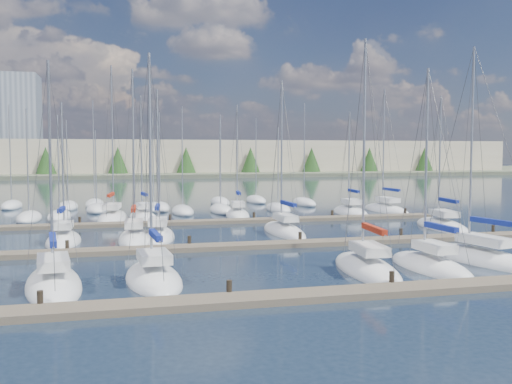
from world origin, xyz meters
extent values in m
plane|color=#1F2D3F|center=(0.00, 60.00, 0.00)|extent=(400.00, 400.00, 0.00)
cube|color=#6B5E4C|center=(0.00, 2.00, 0.15)|extent=(44.00, 1.80, 0.35)
cylinder|color=#2D261C|center=(-12.00, 2.90, 0.30)|extent=(0.26, 0.26, 1.10)
cylinder|color=#2D261C|center=(-4.00, 2.90, 0.30)|extent=(0.26, 0.26, 1.10)
cylinder|color=#2D261C|center=(4.00, 2.90, 0.30)|extent=(0.26, 0.26, 1.10)
cube|color=#6B5E4C|center=(0.00, 16.00, 0.15)|extent=(44.00, 1.80, 0.35)
cylinder|color=#2D261C|center=(-12.00, 16.90, 0.30)|extent=(0.26, 0.26, 1.10)
cylinder|color=#2D261C|center=(-4.00, 16.90, 0.30)|extent=(0.26, 0.26, 1.10)
cylinder|color=#2D261C|center=(4.00, 16.90, 0.30)|extent=(0.26, 0.26, 1.10)
cylinder|color=#2D261C|center=(12.00, 16.90, 0.30)|extent=(0.26, 0.26, 1.10)
cylinder|color=#2D261C|center=(20.00, 16.90, 0.30)|extent=(0.26, 0.26, 1.10)
cube|color=#6B5E4C|center=(0.00, 30.00, 0.15)|extent=(44.00, 1.80, 0.35)
cylinder|color=#2D261C|center=(-12.00, 30.90, 0.30)|extent=(0.26, 0.26, 1.10)
cylinder|color=#2D261C|center=(-4.00, 30.90, 0.30)|extent=(0.26, 0.26, 1.10)
cylinder|color=#2D261C|center=(4.00, 30.90, 0.30)|extent=(0.26, 0.26, 1.10)
cylinder|color=#2D261C|center=(12.00, 30.90, 0.30)|extent=(0.26, 0.26, 1.10)
cylinder|color=#2D261C|center=(20.00, 30.90, 0.30)|extent=(0.26, 0.26, 1.10)
ellipsoid|color=white|center=(-7.08, 7.20, 0.05)|extent=(3.24, 7.47, 1.60)
cube|color=silver|center=(-7.05, 6.83, 1.35)|extent=(1.68, 2.65, 0.50)
cylinder|color=#9EA0A5|center=(-7.12, 7.78, 6.35)|extent=(0.14, 0.14, 10.50)
cylinder|color=#9EA0A5|center=(-7.01, 6.25, 2.40)|extent=(0.32, 3.06, 0.10)
cube|color=navy|center=(-7.01, 6.25, 2.52)|extent=(0.50, 2.83, 0.30)
ellipsoid|color=white|center=(4.39, 22.25, 0.05)|extent=(2.47, 8.67, 1.60)
cube|color=maroon|center=(4.39, 22.25, 0.05)|extent=(1.28, 4.16, 0.12)
cube|color=silver|center=(4.39, 21.81, 1.35)|extent=(1.33, 3.04, 0.50)
cylinder|color=#9EA0A5|center=(4.38, 22.94, 6.75)|extent=(0.14, 0.14, 11.31)
cylinder|color=#9EA0A5|center=(4.40, 21.12, 2.40)|extent=(0.15, 3.63, 0.10)
cube|color=navy|center=(4.40, 21.12, 2.52)|extent=(0.35, 3.34, 0.30)
ellipsoid|color=white|center=(-9.16, 35.32, 0.05)|extent=(3.79, 9.12, 1.60)
cube|color=black|center=(-9.16, 35.32, 0.05)|extent=(1.92, 4.39, 0.12)
cube|color=silver|center=(-9.22, 34.88, 1.35)|extent=(1.86, 3.26, 0.50)
cylinder|color=#9EA0A5|center=(-9.07, 36.02, 8.06)|extent=(0.14, 0.14, 13.93)
cylinder|color=#9EA0A5|center=(-9.31, 34.18, 2.40)|extent=(0.57, 3.70, 0.10)
cube|color=maroon|center=(-9.31, 34.18, 2.52)|extent=(0.73, 3.43, 0.30)
ellipsoid|color=white|center=(-6.25, 35.19, 0.05)|extent=(3.26, 7.02, 1.60)
cube|color=silver|center=(-6.20, 34.85, 1.35)|extent=(1.63, 2.52, 0.50)
cylinder|color=#9EA0A5|center=(-6.31, 35.73, 6.63)|extent=(0.14, 0.14, 11.06)
cylinder|color=#9EA0A5|center=(-6.14, 34.32, 2.40)|extent=(0.44, 2.83, 0.10)
cube|color=navy|center=(-6.14, 34.32, 2.52)|extent=(0.62, 2.63, 0.30)
ellipsoid|color=white|center=(-12.59, 21.28, 0.05)|extent=(2.63, 6.36, 1.60)
cube|color=black|center=(-12.59, 21.28, 0.05)|extent=(1.36, 3.06, 0.12)
cube|color=silver|center=(-12.60, 20.97, 1.35)|extent=(1.40, 2.24, 0.50)
cylinder|color=#9EA0A5|center=(-12.57, 21.78, 5.64)|extent=(0.14, 0.14, 9.09)
cylinder|color=#9EA0A5|center=(-12.62, 20.47, 2.40)|extent=(0.20, 2.64, 0.10)
cube|color=navy|center=(-12.62, 20.47, 2.52)|extent=(0.39, 2.43, 0.30)
ellipsoid|color=white|center=(12.39, 8.01, 0.05)|extent=(4.41, 10.01, 1.60)
cube|color=black|center=(12.39, 8.01, 0.05)|extent=(2.22, 4.82, 0.12)
cube|color=silver|center=(12.48, 7.54, 1.35)|extent=(2.08, 3.60, 0.50)
cylinder|color=#9EA0A5|center=(12.25, 8.78, 7.02)|extent=(0.14, 0.14, 11.83)
cylinder|color=#9EA0A5|center=(12.62, 6.78, 2.40)|extent=(0.83, 4.02, 0.10)
cube|color=navy|center=(12.62, 6.78, 2.52)|extent=(0.97, 3.73, 0.30)
ellipsoid|color=white|center=(-5.75, 21.78, 0.05)|extent=(3.28, 7.29, 1.60)
cube|color=maroon|center=(-5.75, 21.78, 0.05)|extent=(1.67, 3.51, 0.12)
cube|color=silver|center=(-5.79, 21.43, 1.35)|extent=(1.64, 2.61, 0.50)
cylinder|color=#9EA0A5|center=(-5.68, 22.34, 6.22)|extent=(0.14, 0.14, 10.24)
cylinder|color=#9EA0A5|center=(-5.86, 20.87, 2.40)|extent=(0.45, 2.95, 0.10)
cube|color=navy|center=(-5.86, 20.87, 2.52)|extent=(0.62, 2.74, 0.30)
ellipsoid|color=white|center=(-11.89, 7.04, 0.05)|extent=(3.60, 8.74, 1.60)
cube|color=black|center=(-11.89, 7.04, 0.05)|extent=(1.83, 4.21, 0.12)
cube|color=silver|center=(-11.84, 6.62, 1.35)|extent=(1.78, 3.12, 0.50)
cylinder|color=#9EA0A5|center=(-11.96, 7.72, 6.07)|extent=(0.14, 0.14, 9.93)
cylinder|color=#9EA0A5|center=(-11.76, 5.95, 2.40)|extent=(0.51, 3.56, 0.10)
cube|color=navy|center=(-11.76, 5.95, 2.52)|extent=(0.68, 3.30, 0.30)
ellipsoid|color=white|center=(15.59, 34.74, 0.05)|extent=(3.53, 8.21, 1.60)
cube|color=silver|center=(15.56, 34.34, 1.35)|extent=(1.80, 2.93, 0.50)
cylinder|color=#9EA0A5|center=(15.65, 35.38, 6.01)|extent=(0.14, 0.14, 9.82)
cylinder|color=#9EA0A5|center=(15.50, 33.71, 2.40)|extent=(0.41, 3.35, 0.10)
cube|color=navy|center=(15.50, 33.71, 2.52)|extent=(0.58, 3.10, 0.30)
ellipsoid|color=white|center=(3.21, 34.69, 0.05)|extent=(3.20, 7.24, 1.60)
cube|color=maroon|center=(3.21, 34.69, 0.05)|extent=(1.63, 3.48, 0.12)
cube|color=silver|center=(3.17, 34.35, 1.35)|extent=(1.58, 2.59, 0.50)
cylinder|color=#9EA0A5|center=(3.28, 35.25, 6.24)|extent=(0.14, 0.14, 10.27)
cylinder|color=#9EA0A5|center=(3.10, 33.79, 2.40)|extent=(0.47, 2.93, 0.10)
cube|color=navy|center=(3.10, 33.79, 2.52)|extent=(0.64, 2.72, 0.30)
ellipsoid|color=white|center=(20.37, 35.98, 0.05)|extent=(2.93, 8.92, 1.60)
cube|color=silver|center=(20.39, 35.54, 1.35)|extent=(1.54, 3.14, 0.50)
cylinder|color=#9EA0A5|center=(20.34, 36.69, 7.35)|extent=(0.14, 0.14, 12.51)
cylinder|color=#9EA0A5|center=(20.42, 34.84, 2.40)|extent=(0.25, 3.71, 0.10)
cube|color=navy|center=(20.42, 34.84, 2.52)|extent=(0.44, 3.42, 0.30)
ellipsoid|color=white|center=(18.58, 21.90, 0.05)|extent=(3.82, 9.02, 1.60)
cube|color=silver|center=(18.53, 21.47, 1.35)|extent=(1.87, 3.23, 0.50)
cylinder|color=#9EA0A5|center=(18.67, 22.59, 6.27)|extent=(0.14, 0.14, 10.33)
cylinder|color=#9EA0A5|center=(18.44, 20.77, 2.40)|extent=(0.58, 3.65, 0.10)
cube|color=navy|center=(18.44, 20.77, 2.52)|extent=(0.74, 3.39, 0.30)
ellipsoid|color=white|center=(8.21, 6.49, 0.05)|extent=(2.60, 7.49, 1.60)
cube|color=silver|center=(8.22, 6.12, 1.35)|extent=(1.39, 2.64, 0.50)
cylinder|color=#9EA0A5|center=(8.20, 7.08, 6.19)|extent=(0.14, 0.14, 10.17)
cylinder|color=#9EA0A5|center=(8.24, 5.53, 2.40)|extent=(0.19, 3.12, 0.10)
cube|color=navy|center=(8.24, 5.53, 2.52)|extent=(0.38, 2.88, 0.30)
ellipsoid|color=white|center=(-7.55, 21.10, 0.05)|extent=(2.80, 8.34, 1.60)
cube|color=silver|center=(-7.58, 20.69, 1.35)|extent=(1.45, 2.94, 0.50)
cylinder|color=#9EA0A5|center=(-7.52, 21.75, 6.92)|extent=(0.14, 0.14, 11.64)
cylinder|color=#9EA0A5|center=(-7.62, 20.03, 2.40)|extent=(0.30, 3.45, 0.10)
cube|color=maroon|center=(-7.62, 20.03, 2.52)|extent=(0.48, 3.19, 0.30)
ellipsoid|color=white|center=(4.49, 6.81, 0.05)|extent=(3.38, 8.49, 1.60)
cube|color=maroon|center=(4.49, 6.81, 0.05)|extent=(1.73, 4.08, 0.12)
cube|color=silver|center=(4.45, 6.40, 1.35)|extent=(1.70, 3.02, 0.50)
cylinder|color=#9EA0A5|center=(4.56, 7.47, 6.95)|extent=(0.14, 0.14, 11.70)
cylinder|color=#9EA0A5|center=(4.39, 5.74, 2.40)|extent=(0.44, 3.47, 0.10)
cube|color=maroon|center=(4.39, 5.74, 2.52)|extent=(0.61, 3.21, 0.30)
cylinder|color=#9EA0A5|center=(-20.75, 49.89, 6.50)|extent=(0.12, 0.12, 11.20)
ellipsoid|color=white|center=(-20.75, 49.89, 0.25)|extent=(2.20, 6.40, 1.40)
cylinder|color=#9EA0A5|center=(-3.94, 43.45, 5.97)|extent=(0.12, 0.12, 10.14)
ellipsoid|color=white|center=(-3.94, 43.45, 0.25)|extent=(2.20, 6.40, 1.40)
cylinder|color=#9EA0A5|center=(-4.68, 43.24, 6.14)|extent=(0.12, 0.12, 10.49)
ellipsoid|color=white|center=(-4.68, 43.24, 0.25)|extent=(2.20, 6.40, 1.40)
cylinder|color=#9EA0A5|center=(9.07, 50.53, 5.93)|extent=(0.12, 0.12, 10.06)
ellipsoid|color=white|center=(9.07, 50.53, 0.25)|extent=(2.20, 6.40, 1.40)
cylinder|color=#9EA0A5|center=(-14.23, 47.33, 5.60)|extent=(0.12, 0.12, 9.39)
ellipsoid|color=white|center=(-14.23, 47.33, 0.25)|extent=(2.20, 6.40, 1.40)
cylinder|color=#9EA0A5|center=(-16.97, 36.19, 5.83)|extent=(0.12, 0.12, 9.85)
ellipsoid|color=white|center=(-16.97, 36.19, 0.25)|extent=(2.20, 6.40, 1.40)
cylinder|color=#9EA0A5|center=(-14.23, 36.83, 5.55)|extent=(0.12, 0.12, 9.30)
ellipsoid|color=white|center=(-14.23, 36.83, 0.25)|extent=(2.20, 6.40, 1.40)
cylinder|color=#9EA0A5|center=(13.97, 45.41, 6.74)|extent=(0.12, 0.12, 11.68)
ellipsoid|color=white|center=(13.97, 45.41, 0.25)|extent=(2.20, 6.40, 1.40)
cylinder|color=#9EA0A5|center=(2.31, 39.32, 5.78)|extent=(0.12, 0.12, 9.76)
ellipsoid|color=white|center=(2.31, 39.32, 0.25)|extent=(2.20, 6.40, 1.40)
cylinder|color=#9EA0A5|center=(-11.34, 49.91, 6.87)|extent=(0.12, 0.12, 11.95)
ellipsoid|color=white|center=(-11.34, 49.91, 0.25)|extent=(2.20, 6.40, 1.40)
cylinder|color=#9EA0A5|center=(8.76, 39.06, 5.13)|extent=(0.12, 0.12, 8.46)
ellipsoid|color=white|center=(8.76, 39.06, 0.25)|extent=(2.20, 6.40, 1.40)
cylinder|color=#9EA0A5|center=(-10.91, 43.47, 4.96)|extent=(0.12, 0.12, 8.12)
ellipsoid|color=white|center=(-10.91, 43.47, 0.25)|extent=(2.20, 6.40, 1.40)
cylinder|color=#9EA0A5|center=(4.00, 49.08, 5.90)|extent=(0.12, 0.12, 10.00)
ellipsoid|color=white|center=(4.00, 49.08, 0.25)|extent=(2.20, 6.40, 1.40)
cylinder|color=#9EA0A5|center=(-1.89, 38.97, 6.17)|extent=(0.12, 0.12, 10.54)
ellipsoid|color=white|center=(-1.89, 38.97, 0.25)|extent=(2.20, 6.40, 1.40)
cube|color=#666B51|center=(0.00, 150.00, 0.50)|extent=(400.00, 60.00, 1.00)
cube|color=beige|center=(10.00, 140.00, 5.00)|extent=(200.00, 12.00, 10.00)
cube|color=slate|center=(-40.00, 165.00, 15.00)|extent=(18.00, 15.00, 30.00)
cone|color=#284C1E|center=(-26.00, 133.00, 4.00)|extent=(6.00, 6.00, 8.00)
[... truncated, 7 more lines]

